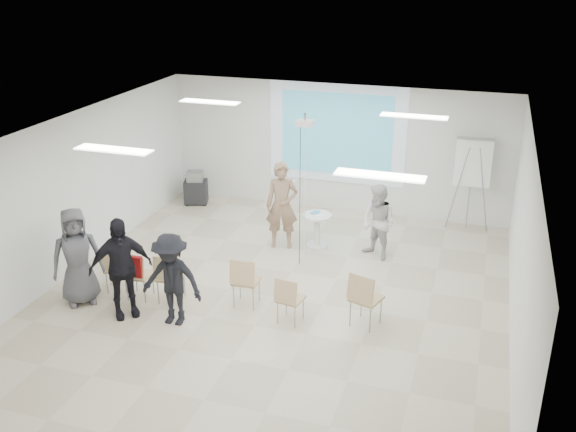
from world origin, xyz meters
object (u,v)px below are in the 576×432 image
(player_left, at_px, (282,200))
(chair_right_far, at_px, (364,296))
(chair_left_mid, at_px, (137,273))
(flipchart_easel, at_px, (473,163))
(laptop, at_px, (171,275))
(audience_outer, at_px, (76,251))
(audience_mid, at_px, (171,274))
(chair_far_left, at_px, (115,266))
(pedestal_table, at_px, (317,228))
(chair_left_inner, at_px, (168,275))
(av_cart, at_px, (196,189))
(chair_center, at_px, (245,278))
(player_right, at_px, (379,219))
(audience_left, at_px, (120,261))
(chair_right_inner, at_px, (289,297))

(player_left, distance_m, chair_right_far, 3.45)
(chair_left_mid, height_order, chair_right_far, chair_right_far)
(chair_left_mid, bearing_deg, flipchart_easel, 40.35)
(player_left, xyz_separation_m, laptop, (-1.15, -2.73, -0.54))
(laptop, xyz_separation_m, audience_outer, (-1.48, -0.53, 0.48))
(laptop, bearing_deg, flipchart_easel, -139.89)
(player_left, xyz_separation_m, chair_left_mid, (-1.72, -2.89, -0.51))
(chair_right_far, distance_m, audience_mid, 3.13)
(audience_outer, bearing_deg, chair_far_left, 13.08)
(pedestal_table, xyz_separation_m, chair_right_far, (1.54, -2.79, 0.17))
(pedestal_table, relative_size, chair_left_inner, 0.80)
(pedestal_table, xyz_separation_m, chair_left_inner, (-1.83, -3.03, 0.14))
(chair_far_left, xyz_separation_m, laptop, (1.09, 0.02, -0.02))
(chair_right_far, distance_m, av_cart, 6.62)
(pedestal_table, xyz_separation_m, audience_mid, (-1.46, -3.60, 0.49))
(chair_far_left, relative_size, chair_right_far, 0.89)
(audience_outer, bearing_deg, player_left, 11.14)
(player_left, height_order, av_cart, player_left)
(chair_far_left, bearing_deg, chair_center, -18.34)
(chair_left_inner, relative_size, chair_center, 0.99)
(audience_mid, height_order, audience_outer, audience_outer)
(player_right, relative_size, flipchart_easel, 0.80)
(player_right, xyz_separation_m, chair_center, (-1.81, -2.64, -0.29))
(chair_right_far, bearing_deg, audience_outer, -154.53)
(pedestal_table, relative_size, laptop, 2.18)
(pedestal_table, relative_size, audience_outer, 0.38)
(player_right, distance_m, laptop, 4.21)
(audience_left, bearing_deg, audience_outer, 128.23)
(audience_left, bearing_deg, player_left, 22.10)
(chair_far_left, distance_m, chair_center, 2.42)
(pedestal_table, xyz_separation_m, laptop, (-1.84, -2.93, 0.09))
(player_right, xyz_separation_m, flipchart_easel, (1.64, 2.00, 0.71))
(audience_outer, bearing_deg, flipchart_easel, 0.40)
(flipchart_easel, bearing_deg, chair_left_mid, -139.33)
(player_left, relative_size, audience_outer, 1.05)
(flipchart_easel, bearing_deg, laptop, -137.03)
(flipchart_easel, bearing_deg, chair_right_inner, -119.78)
(chair_far_left, distance_m, chair_left_mid, 0.54)
(chair_center, height_order, chair_right_inner, chair_center)
(player_left, height_order, chair_center, player_left)
(player_left, bearing_deg, player_right, -12.82)
(pedestal_table, distance_m, audience_outer, 4.84)
(chair_center, height_order, laptop, chair_center)
(chair_right_far, xyz_separation_m, av_cart, (-5.01, 4.32, -0.20))
(chair_far_left, distance_m, chair_right_inner, 3.29)
(player_left, distance_m, audience_left, 3.82)
(chair_left_mid, distance_m, audience_outer, 1.08)
(audience_left, bearing_deg, audience_mid, -40.20)
(player_left, distance_m, flipchart_easel, 4.20)
(chair_center, xyz_separation_m, chair_right_inner, (0.88, -0.29, -0.05))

